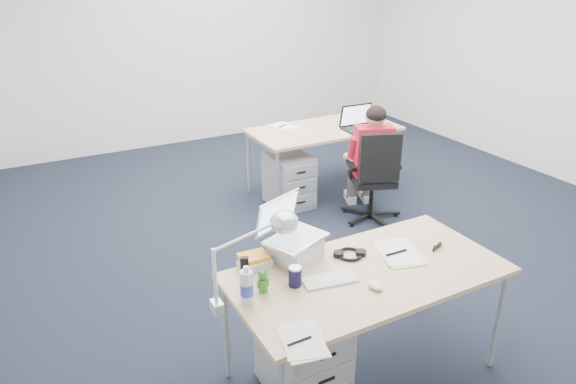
{
  "coord_description": "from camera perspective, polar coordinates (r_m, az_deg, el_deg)",
  "views": [
    {
      "loc": [
        -2.55,
        -3.5,
        2.33
      ],
      "look_at": [
        -0.96,
        -0.53,
        0.85
      ],
      "focal_mm": 32.0,
      "sensor_mm": 36.0,
      "label": 1
    }
  ],
  "objects": [
    {
      "name": "floor",
      "position": [
        4.91,
        6.96,
        -4.74
      ],
      "size": [
        7.0,
        7.0,
        0.0
      ],
      "primitive_type": "plane",
      "color": "black",
      "rests_on": "ground"
    },
    {
      "name": "dark_laptop",
      "position": [
        5.54,
        8.23,
        8.18
      ],
      "size": [
        0.39,
        0.38,
        0.27
      ],
      "primitive_type": null,
      "rotation": [
        0.0,
        0.0,
        -0.04
      ],
      "color": "black",
      "rests_on": "desk_far"
    },
    {
      "name": "room",
      "position": [
        4.37,
        8.1,
        15.42
      ],
      "size": [
        6.02,
        7.02,
        2.8
      ],
      "color": "silver",
      "rests_on": "ground"
    },
    {
      "name": "drawer_pedestal_near",
      "position": [
        3.12,
        1.61,
        -17.38
      ],
      "size": [
        0.4,
        0.5,
        0.55
      ],
      "primitive_type": "cube",
      "color": "#A7A8AC",
      "rests_on": "ground"
    },
    {
      "name": "can_koozie",
      "position": [
        2.82,
        0.78,
        -9.33
      ],
      "size": [
        0.09,
        0.09,
        0.12
      ],
      "primitive_type": "cylinder",
      "rotation": [
        0.0,
        0.0,
        0.25
      ],
      "color": "#16133C",
      "rests_on": "desk_near"
    },
    {
      "name": "book_stack",
      "position": [
        3.0,
        -3.76,
        -7.66
      ],
      "size": [
        0.21,
        0.18,
        0.08
      ],
      "primitive_type": "cube",
      "rotation": [
        0.0,
        0.0,
        0.31
      ],
      "color": "silver",
      "rests_on": "desk_near"
    },
    {
      "name": "desk_lamp",
      "position": [
        2.59,
        -5.08,
        -7.79
      ],
      "size": [
        0.46,
        0.26,
        0.49
      ],
      "primitive_type": null,
      "rotation": [
        0.0,
        0.0,
        0.25
      ],
      "color": "silver",
      "rests_on": "desk_near"
    },
    {
      "name": "far_cup",
      "position": [
        5.8,
        6.18,
        8.05
      ],
      "size": [
        0.06,
        0.06,
        0.09
      ],
      "primitive_type": "cylinder",
      "rotation": [
        0.0,
        0.0,
        0.04
      ],
      "color": "white",
      "rests_on": "desk_far"
    },
    {
      "name": "office_chair",
      "position": [
        5.13,
        9.34,
        -0.29
      ],
      "size": [
        0.77,
        0.77,
        0.94
      ],
      "rotation": [
        0.0,
        0.0,
        -0.37
      ],
      "color": "black",
      "rests_on": "ground"
    },
    {
      "name": "water_bottle",
      "position": [
        2.67,
        -4.62,
        -10.28
      ],
      "size": [
        0.08,
        0.08,
        0.22
      ],
      "primitive_type": "cylinder",
      "rotation": [
        0.0,
        0.0,
        0.2
      ],
      "color": "silver",
      "rests_on": "desk_near"
    },
    {
      "name": "wireless_keyboard",
      "position": [
        2.9,
        4.67,
        -9.69
      ],
      "size": [
        0.32,
        0.18,
        0.02
      ],
      "primitive_type": "cube",
      "rotation": [
        0.0,
        0.0,
        -0.18
      ],
      "color": "white",
      "rests_on": "desk_near"
    },
    {
      "name": "far_papers",
      "position": [
        5.63,
        -0.44,
        7.28
      ],
      "size": [
        0.27,
        0.34,
        0.01
      ],
      "primitive_type": "cube",
      "rotation": [
        0.0,
        0.0,
        0.24
      ],
      "color": "white",
      "rests_on": "desk_far"
    },
    {
      "name": "cordless_phone",
      "position": [
        2.83,
        -4.83,
        -8.73
      ],
      "size": [
        0.05,
        0.04,
        0.17
      ],
      "primitive_type": "cube",
      "rotation": [
        0.0,
        0.0,
        -0.4
      ],
      "color": "black",
      "rests_on": "desk_near"
    },
    {
      "name": "papers_left",
      "position": [
        2.48,
        1.65,
        -16.26
      ],
      "size": [
        0.26,
        0.31,
        0.01
      ],
      "primitive_type": "cube",
      "rotation": [
        0.0,
        0.0,
        -0.29
      ],
      "color": "#FFF093",
      "rests_on": "desk_near"
    },
    {
      "name": "seated_person",
      "position": [
        5.16,
        8.93,
        3.51
      ],
      "size": [
        0.5,
        0.69,
        1.14
      ],
      "rotation": [
        0.0,
        0.0,
        -0.34
      ],
      "color": "red",
      "rests_on": "ground"
    },
    {
      "name": "drawer_pedestal_far",
      "position": [
        5.4,
        0.09,
        1.37
      ],
      "size": [
        0.4,
        0.5,
        0.55
      ],
      "primitive_type": "cube",
      "color": "#A7A8AC",
      "rests_on": "ground"
    },
    {
      "name": "papers_right",
      "position": [
        3.21,
        12.23,
        -6.67
      ],
      "size": [
        0.32,
        0.38,
        0.01
      ],
      "primitive_type": "cube",
      "rotation": [
        0.0,
        0.0,
        -0.34
      ],
      "color": "#FFF093",
      "rests_on": "desk_near"
    },
    {
      "name": "headphones",
      "position": [
        3.13,
        6.88,
        -6.78
      ],
      "size": [
        0.25,
        0.22,
        0.03
      ],
      "primitive_type": null,
      "rotation": [
        0.0,
        0.0,
        -0.38
      ],
      "color": "black",
      "rests_on": "desk_near"
    },
    {
      "name": "computer_mouse",
      "position": [
        2.86,
        9.69,
        -10.24
      ],
      "size": [
        0.08,
        0.11,
        0.03
      ],
      "primitive_type": "ellipsoid",
      "rotation": [
        0.0,
        0.0,
        0.21
      ],
      "color": "white",
      "rests_on": "desk_near"
    },
    {
      "name": "silver_laptop",
      "position": [
        3.0,
        0.91,
        -4.39
      ],
      "size": [
        0.42,
        0.38,
        0.37
      ],
      "primitive_type": null,
      "rotation": [
        0.0,
        0.0,
        0.38
      ],
      "color": "silver",
      "rests_on": "desk_near"
    },
    {
      "name": "desk_far",
      "position": [
        5.62,
        4.01,
        6.65
      ],
      "size": [
        1.6,
        0.8,
        0.73
      ],
      "color": "tan",
      "rests_on": "ground"
    },
    {
      "name": "sunglasses",
      "position": [
        3.32,
        16.25,
        -5.89
      ],
      "size": [
        0.12,
        0.08,
        0.02
      ],
      "primitive_type": null,
      "rotation": [
        0.0,
        0.0,
        0.32
      ],
      "color": "black",
      "rests_on": "desk_near"
    },
    {
      "name": "desk_near",
      "position": [
        3.03,
        8.83,
        -9.43
      ],
      "size": [
        1.6,
        0.8,
        0.73
      ],
      "color": "tan",
      "rests_on": "ground"
    },
    {
      "name": "bear_figurine",
      "position": [
        2.77,
        -2.8,
        -9.84
      ],
      "size": [
        0.09,
        0.08,
        0.13
      ],
      "primitive_type": null,
      "rotation": [
        0.0,
        0.0,
        0.36
      ],
      "color": "#22701D",
      "rests_on": "desk_near"
    }
  ]
}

